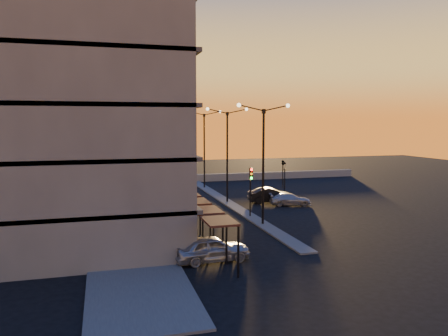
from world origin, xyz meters
TOP-DOWN VIEW (x-y plane):
  - ground at (0.00, 0.00)m, footprint 120.00×120.00m
  - sidewalk_west at (-10.50, 4.00)m, footprint 5.00×40.00m
  - median at (0.00, 10.00)m, footprint 1.20×36.00m
  - parapet at (2.00, 26.00)m, footprint 44.00×0.50m
  - building at (-14.00, 0.03)m, footprint 14.35×17.08m
  - streetlamp_near at (0.00, 0.00)m, footprint 4.32×0.32m
  - streetlamp_mid at (0.00, 10.00)m, footprint 4.32×0.32m
  - streetlamp_far at (0.00, 20.00)m, footprint 4.32×0.32m
  - traffic_light_main at (0.00, 2.87)m, footprint 0.28×0.44m
  - signal_east_a at (8.00, 14.00)m, footprint 0.13×0.16m
  - signal_east_b at (9.50, 18.00)m, footprint 0.42×1.99m
  - car_hatchback at (-6.06, -7.63)m, footprint 4.55×2.09m
  - car_sedan at (4.22, 8.84)m, footprint 4.65×2.06m
  - car_wagon at (5.50, 6.92)m, footprint 4.34×2.60m

SIDE VIEW (x-z plane):
  - ground at x=0.00m, z-range 0.00..0.00m
  - sidewalk_west at x=-10.50m, z-range 0.00..0.12m
  - median at x=0.00m, z-range 0.00..0.12m
  - parapet at x=2.00m, z-range 0.00..1.00m
  - car_wagon at x=5.50m, z-range 0.00..1.18m
  - car_sedan at x=4.22m, z-range 0.00..1.49m
  - car_hatchback at x=-6.06m, z-range 0.00..1.51m
  - signal_east_a at x=8.00m, z-range 0.13..3.73m
  - traffic_light_main at x=0.00m, z-range 0.76..5.01m
  - signal_east_b at x=9.50m, z-range 1.30..4.90m
  - streetlamp_near at x=0.00m, z-range 0.84..10.35m
  - streetlamp_mid at x=0.00m, z-range 0.84..10.35m
  - streetlamp_far at x=0.00m, z-range 0.84..10.35m
  - building at x=-14.00m, z-range -0.59..24.41m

